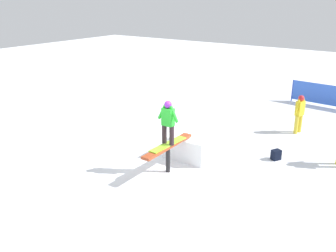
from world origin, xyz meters
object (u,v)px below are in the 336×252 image
object	(u,v)px
main_rider_on_rail	(168,124)
backpack_on_snow	(276,155)
bystander_yellow	(300,112)
rail_feature	(168,149)

from	to	relation	value
main_rider_on_rail	backpack_on_snow	xyz separation A→B (m)	(-2.81, 2.42, -1.41)
bystander_yellow	backpack_on_snow	bearing A→B (deg)	18.54
main_rider_on_rail	bystander_yellow	bearing A→B (deg)	161.06
main_rider_on_rail	bystander_yellow	size ratio (longest dim) A/B	1.01
main_rider_on_rail	rail_feature	bearing A→B (deg)	0.00
main_rider_on_rail	bystander_yellow	world-z (taller)	main_rider_on_rail
rail_feature	main_rider_on_rail	bearing A→B (deg)	0.00
main_rider_on_rail	backpack_on_snow	bearing A→B (deg)	141.20
backpack_on_snow	main_rider_on_rail	bearing A→B (deg)	166.73
rail_feature	main_rider_on_rail	xyz separation A→B (m)	(0.00, 0.00, 0.82)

